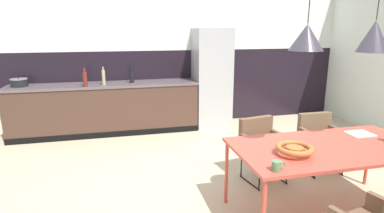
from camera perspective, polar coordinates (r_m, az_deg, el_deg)
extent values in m
plane|color=#C9B391|center=(3.72, 9.45, -15.67)|extent=(8.50, 8.50, 0.00)
cube|color=black|center=(6.25, -1.20, 3.63)|extent=(6.54, 0.12, 1.42)
cube|color=silver|center=(6.16, -1.26, 16.75)|extent=(6.54, 0.12, 1.42)
cube|color=#493127|center=(5.82, -15.15, -0.51)|extent=(3.20, 0.60, 0.85)
cube|color=#615457|center=(5.73, -15.43, 3.79)|extent=(3.23, 0.63, 0.04)
cube|color=black|center=(5.64, -14.97, -4.95)|extent=(3.20, 0.01, 0.10)
cube|color=#ADAFB2|center=(5.98, 3.55, 5.12)|extent=(0.65, 0.60, 1.83)
cube|color=#CE4B3A|center=(3.33, 23.52, -6.76)|extent=(1.84, 0.94, 0.03)
cylinder|color=#C94C3D|center=(3.42, 6.21, -11.73)|extent=(0.04, 0.04, 0.70)
cylinder|color=#C74333|center=(4.31, 29.10, -7.94)|extent=(0.04, 0.04, 0.70)
cube|color=brown|center=(4.44, 22.36, -5.95)|extent=(0.49, 0.47, 0.06)
cube|color=brown|center=(4.54, 21.13, -2.96)|extent=(0.46, 0.09, 0.31)
cube|color=brown|center=(4.54, 24.75, -4.44)|extent=(0.05, 0.41, 0.14)
cube|color=brown|center=(4.29, 20.06, -5.02)|extent=(0.05, 0.41, 0.14)
cylinder|color=black|center=(4.49, 25.62, -8.99)|extent=(0.02, 0.02, 0.37)
cylinder|color=black|center=(4.26, 21.33, -9.77)|extent=(0.02, 0.02, 0.37)
cylinder|color=black|center=(4.77, 22.80, -7.38)|extent=(0.02, 0.02, 0.37)
cylinder|color=black|center=(4.55, 18.66, -8.01)|extent=(0.02, 0.02, 0.37)
cylinder|color=black|center=(4.69, 23.95, -10.16)|extent=(0.02, 0.41, 0.02)
cylinder|color=black|center=(4.47, 19.76, -10.94)|extent=(0.02, 0.41, 0.02)
cube|color=brown|center=(3.94, 12.98, -7.41)|extent=(0.56, 0.54, 0.06)
cube|color=brown|center=(4.03, 11.41, -4.05)|extent=(0.46, 0.16, 0.31)
cube|color=brown|center=(4.04, 15.56, -5.54)|extent=(0.13, 0.42, 0.14)
cube|color=brown|center=(3.79, 10.38, -6.57)|extent=(0.13, 0.42, 0.14)
cylinder|color=black|center=(4.01, 16.78, -10.72)|extent=(0.02, 0.02, 0.38)
cylinder|color=black|center=(3.78, 12.08, -12.00)|extent=(0.02, 0.02, 0.38)
cylinder|color=black|center=(4.28, 13.43, -8.92)|extent=(0.02, 0.02, 0.38)
cylinder|color=black|center=(4.06, 8.88, -9.96)|extent=(0.02, 0.02, 0.38)
cylinder|color=black|center=(4.22, 14.89, -12.09)|extent=(0.09, 0.41, 0.02)
cylinder|color=black|center=(4.00, 10.30, -13.35)|extent=(0.09, 0.41, 0.02)
cylinder|color=#B2662D|center=(2.98, 17.97, -7.61)|extent=(0.16, 0.16, 0.07)
torus|color=#B16932|center=(2.98, 18.01, -7.16)|extent=(0.33, 0.33, 0.05)
cube|color=white|center=(3.78, 27.24, -4.46)|extent=(0.13, 0.21, 0.01)
cube|color=white|center=(3.86, 28.66, -4.26)|extent=(0.13, 0.21, 0.01)
cube|color=beige|center=(3.82, 27.97, -4.24)|extent=(0.01, 0.21, 0.00)
cylinder|color=#5B8456|center=(2.62, 14.96, -10.30)|extent=(0.08, 0.08, 0.08)
torus|color=#5B8456|center=(2.65, 15.95, -10.06)|extent=(0.06, 0.01, 0.06)
cylinder|color=black|center=(5.97, -28.67, 3.74)|extent=(0.27, 0.27, 0.12)
cylinder|color=gray|center=(5.96, -28.74, 4.36)|extent=(0.27, 0.27, 0.01)
sphere|color=black|center=(5.96, -28.76, 4.53)|extent=(0.02, 0.02, 0.02)
cylinder|color=maroon|center=(5.50, -18.71, 4.68)|extent=(0.07, 0.07, 0.25)
cylinder|color=maroon|center=(5.48, -18.84, 6.28)|extent=(0.03, 0.03, 0.06)
cylinder|color=tan|center=(5.62, -15.63, 5.09)|extent=(0.06, 0.06, 0.25)
cylinder|color=tan|center=(5.60, -15.74, 6.64)|extent=(0.02, 0.02, 0.05)
cylinder|color=black|center=(5.70, -10.77, 5.33)|extent=(0.08, 0.08, 0.22)
cylinder|color=black|center=(5.68, -10.84, 6.82)|extent=(0.03, 0.03, 0.08)
cone|color=#343039|center=(2.90, 19.94, 11.62)|extent=(0.29, 0.29, 0.22)
cone|color=#343039|center=(3.41, 29.95, 10.88)|extent=(0.29, 0.29, 0.29)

